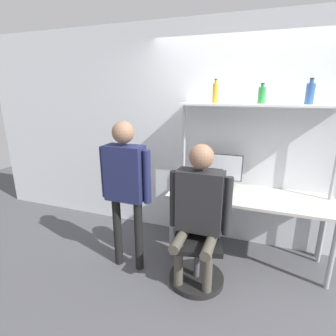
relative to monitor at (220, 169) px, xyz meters
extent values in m
plane|color=#4C4C51|center=(0.37, -0.55, -0.99)|extent=(12.00, 12.00, 0.00)
cube|color=silver|center=(0.37, 0.17, 0.36)|extent=(8.00, 0.06, 2.70)
cube|color=beige|center=(0.37, -0.19, -0.23)|extent=(1.76, 0.67, 0.03)
cylinder|color=#A5A5AA|center=(-0.45, -0.47, -0.62)|extent=(0.05, 0.05, 0.74)
cylinder|color=#A5A5AA|center=(1.19, -0.47, -0.62)|extent=(0.05, 0.05, 0.74)
cylinder|color=#A5A5AA|center=(-0.45, 0.08, -0.62)|extent=(0.05, 0.05, 0.74)
cylinder|color=#A5A5AA|center=(1.19, 0.08, -0.62)|extent=(0.05, 0.05, 0.74)
cube|color=white|center=(0.37, -0.03, 0.76)|extent=(1.67, 0.32, 0.02)
cylinder|color=#B2B2B7|center=(-0.44, -0.03, -0.11)|extent=(0.04, 0.04, 1.76)
cylinder|color=#B2B2B7|center=(1.19, -0.03, -0.11)|extent=(0.04, 0.04, 1.76)
cylinder|color=#333338|center=(0.00, 0.00, -0.21)|extent=(0.21, 0.21, 0.01)
cylinder|color=#333338|center=(0.00, 0.00, -0.16)|extent=(0.06, 0.06, 0.08)
cube|color=#333338|center=(0.00, 0.00, 0.03)|extent=(0.54, 0.01, 0.32)
cube|color=silver|center=(0.00, 0.00, 0.03)|extent=(0.51, 0.02, 0.29)
cube|color=#333338|center=(-0.10, -0.29, -0.21)|extent=(0.33, 0.26, 0.01)
cube|color=black|center=(-0.10, -0.31, -0.20)|extent=(0.28, 0.14, 0.00)
cube|color=#333338|center=(-0.10, -0.18, -0.08)|extent=(0.33, 0.05, 0.25)
cube|color=black|center=(-0.10, -0.19, -0.08)|extent=(0.29, 0.04, 0.22)
cube|color=#264C8C|center=(0.14, -0.28, -0.21)|extent=(0.07, 0.15, 0.01)
cube|color=black|center=(0.14, -0.28, -0.20)|extent=(0.06, 0.13, 0.00)
cylinder|color=black|center=(-0.05, -0.81, -0.96)|extent=(0.56, 0.56, 0.06)
cylinder|color=#4C4C51|center=(-0.05, -0.81, -0.74)|extent=(0.06, 0.06, 0.38)
cube|color=black|center=(-0.05, -0.81, -0.53)|extent=(0.56, 0.56, 0.05)
cube|color=black|center=(-0.10, -0.61, -0.28)|extent=(0.41, 0.14, 0.45)
cylinder|color=#4C473D|center=(-0.20, -0.98, -0.74)|extent=(0.09, 0.09, 0.49)
cylinder|color=#4C473D|center=(0.09, -0.98, -0.74)|extent=(0.09, 0.09, 0.49)
cylinder|color=#4C473D|center=(-0.20, -0.95, -0.46)|extent=(0.10, 0.38, 0.10)
cylinder|color=#4C473D|center=(0.09, -0.95, -0.46)|extent=(0.10, 0.38, 0.10)
cube|color=#262628|center=(-0.05, -0.78, -0.11)|extent=(0.44, 0.20, 0.60)
cylinder|color=#262628|center=(-0.32, -0.78, -0.12)|extent=(0.08, 0.08, 0.57)
cylinder|color=#262628|center=(0.21, -0.78, -0.12)|extent=(0.08, 0.08, 0.57)
sphere|color=#8C664C|center=(-0.05, -0.78, 0.33)|extent=(0.23, 0.23, 0.23)
cylinder|color=black|center=(-0.95, -0.83, -0.59)|extent=(0.09, 0.09, 0.81)
cylinder|color=black|center=(-0.70, -0.83, -0.59)|extent=(0.09, 0.09, 0.81)
cube|color=#1E234C|center=(-0.82, -0.83, 0.10)|extent=(0.40, 0.20, 0.57)
cylinder|color=#1E234C|center=(-1.07, -0.83, 0.09)|extent=(0.08, 0.08, 0.54)
cylinder|color=#1E234C|center=(-0.58, -0.83, 0.09)|extent=(0.08, 0.08, 0.54)
sphere|color=#8C664C|center=(-0.82, -0.83, 0.52)|extent=(0.22, 0.22, 0.22)
cylinder|color=gold|center=(-0.09, -0.03, 0.87)|extent=(0.06, 0.06, 0.21)
cylinder|color=gold|center=(-0.09, -0.03, 1.00)|extent=(0.03, 0.03, 0.04)
cylinder|color=black|center=(-0.09, -0.03, 1.02)|extent=(0.03, 0.03, 0.01)
cylinder|color=#335999|center=(0.85, -0.03, 0.87)|extent=(0.08, 0.08, 0.20)
cylinder|color=#335999|center=(0.85, -0.03, 0.99)|extent=(0.04, 0.04, 0.04)
cylinder|color=black|center=(0.85, -0.03, 1.02)|extent=(0.04, 0.04, 0.01)
cylinder|color=#2D8C3F|center=(0.40, -0.03, 0.86)|extent=(0.08, 0.08, 0.17)
cylinder|color=#2D8C3F|center=(0.40, -0.03, 0.95)|extent=(0.03, 0.03, 0.03)
cylinder|color=black|center=(0.40, -0.03, 0.98)|extent=(0.04, 0.04, 0.01)
camera|label=1|loc=(0.45, -3.05, 0.91)|focal=28.00mm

